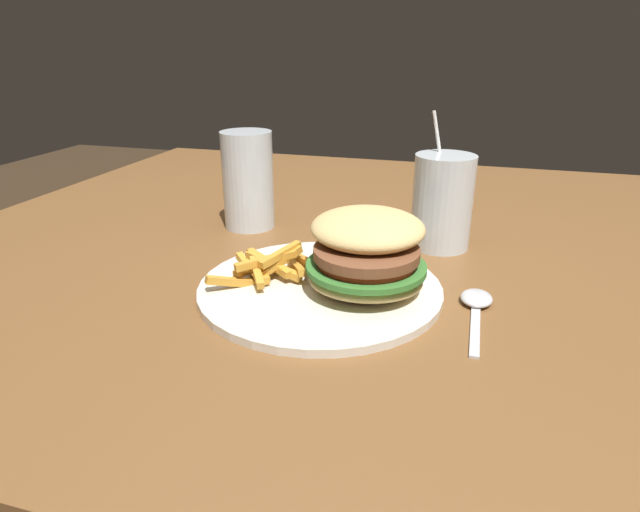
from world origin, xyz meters
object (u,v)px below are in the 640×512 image
object	(u,v)px
meal_plate_near	(345,267)
beer_glass	(248,183)
spoon	(476,302)
juice_glass	(442,206)

from	to	relation	value
meal_plate_near	beer_glass	world-z (taller)	beer_glass
beer_glass	spoon	xyz separation A→B (m)	(0.37, -0.19, -0.07)
meal_plate_near	spoon	world-z (taller)	meal_plate_near
meal_plate_near	beer_glass	xyz separation A→B (m)	(-0.21, 0.20, 0.04)
beer_glass	juice_glass	distance (m)	0.31
beer_glass	juice_glass	bearing A→B (deg)	-1.12
meal_plate_near	spoon	xyz separation A→B (m)	(0.15, 0.01, -0.03)
spoon	beer_glass	bearing A→B (deg)	61.94
meal_plate_near	juice_glass	distance (m)	0.22
meal_plate_near	beer_glass	distance (m)	0.30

